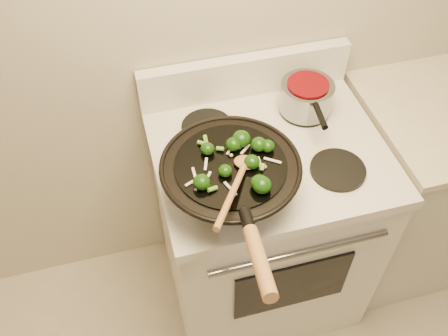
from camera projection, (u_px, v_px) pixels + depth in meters
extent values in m
cube|color=white|center=(262.00, 229.00, 2.04)|extent=(0.76, 0.64, 0.88)
cube|color=white|center=(269.00, 153.00, 1.69)|extent=(0.78, 0.66, 0.04)
cube|color=white|center=(245.00, 76.00, 1.80)|extent=(0.78, 0.05, 0.16)
cylinder|color=gray|center=(300.00, 253.00, 1.57)|extent=(0.60, 0.02, 0.02)
cube|color=black|center=(292.00, 286.00, 1.75)|extent=(0.42, 0.01, 0.28)
cylinder|color=black|center=(230.00, 192.00, 1.54)|extent=(0.18, 0.18, 0.01)
cylinder|color=black|center=(338.00, 170.00, 1.60)|extent=(0.18, 0.18, 0.01)
cylinder|color=black|center=(207.00, 127.00, 1.73)|extent=(0.18, 0.18, 0.01)
cylinder|color=black|center=(304.00, 109.00, 1.80)|extent=(0.18, 0.18, 0.01)
cube|color=silver|center=(440.00, 183.00, 2.20)|extent=(0.81, 0.60, 0.88)
torus|color=black|center=(231.00, 166.00, 1.45)|extent=(0.42, 0.42, 0.02)
cylinder|color=black|center=(231.00, 165.00, 1.45)|extent=(0.33, 0.33, 0.01)
cylinder|color=black|center=(247.00, 220.00, 1.26)|extent=(0.04, 0.07, 0.05)
cylinder|color=#A57341|center=(260.00, 261.00, 1.14)|extent=(0.06, 0.22, 0.09)
ellipsoid|color=#123A09|center=(252.00, 162.00, 1.42)|extent=(0.05, 0.05, 0.04)
cylinder|color=#4E832F|center=(256.00, 164.00, 1.44)|extent=(0.01, 0.02, 0.02)
ellipsoid|color=#123A09|center=(268.00, 146.00, 1.47)|extent=(0.04, 0.04, 0.04)
ellipsoid|color=#123A09|center=(259.00, 144.00, 1.47)|extent=(0.05, 0.05, 0.04)
ellipsoid|color=#123A09|center=(202.00, 182.00, 1.37)|extent=(0.05, 0.05, 0.04)
cylinder|color=#4E832F|center=(207.00, 184.00, 1.39)|extent=(0.02, 0.02, 0.02)
ellipsoid|color=#123A09|center=(259.00, 183.00, 1.37)|extent=(0.05, 0.05, 0.04)
ellipsoid|color=#123A09|center=(207.00, 149.00, 1.46)|extent=(0.04, 0.04, 0.04)
ellipsoid|color=#123A09|center=(241.00, 139.00, 1.48)|extent=(0.06, 0.06, 0.05)
cylinder|color=#4E832F|center=(247.00, 142.00, 1.50)|extent=(0.01, 0.02, 0.01)
ellipsoid|color=#123A09|center=(225.00, 171.00, 1.41)|extent=(0.04, 0.04, 0.03)
ellipsoid|color=#123A09|center=(233.00, 144.00, 1.47)|extent=(0.05, 0.05, 0.04)
ellipsoid|color=#123A09|center=(262.00, 185.00, 1.36)|extent=(0.05, 0.05, 0.05)
cylinder|color=#4E832F|center=(267.00, 187.00, 1.38)|extent=(0.02, 0.02, 0.02)
cube|color=white|center=(239.00, 141.00, 1.50)|extent=(0.02, 0.06, 0.00)
cube|color=white|center=(260.00, 164.00, 1.44)|extent=(0.01, 0.05, 0.00)
cube|color=white|center=(197.00, 185.00, 1.39)|extent=(0.02, 0.04, 0.00)
cube|color=white|center=(194.00, 174.00, 1.42)|extent=(0.01, 0.05, 0.00)
cube|color=white|center=(273.00, 160.00, 1.45)|extent=(0.05, 0.04, 0.00)
cube|color=white|center=(208.00, 178.00, 1.41)|extent=(0.03, 0.04, 0.00)
cube|color=white|center=(193.00, 182.00, 1.40)|extent=(0.05, 0.03, 0.00)
cube|color=white|center=(245.00, 149.00, 1.48)|extent=(0.04, 0.04, 0.00)
cube|color=white|center=(203.00, 179.00, 1.40)|extent=(0.04, 0.02, 0.00)
cube|color=white|center=(239.00, 143.00, 1.49)|extent=(0.02, 0.04, 0.00)
cube|color=white|center=(230.00, 149.00, 1.48)|extent=(0.03, 0.04, 0.00)
cube|color=white|center=(206.00, 164.00, 1.44)|extent=(0.02, 0.05, 0.00)
cube|color=white|center=(230.00, 188.00, 1.38)|extent=(0.03, 0.05, 0.00)
cylinder|color=#559831|center=(220.00, 149.00, 1.47)|extent=(0.03, 0.02, 0.02)
cylinder|color=#559831|center=(202.00, 143.00, 1.49)|extent=(0.02, 0.03, 0.02)
cylinder|color=#559831|center=(206.00, 140.00, 1.50)|extent=(0.03, 0.03, 0.01)
cylinder|color=#559831|center=(263.00, 167.00, 1.43)|extent=(0.02, 0.03, 0.02)
cylinder|color=#559831|center=(212.00, 189.00, 1.37)|extent=(0.02, 0.03, 0.01)
sphere|color=beige|center=(265.00, 167.00, 1.43)|extent=(0.01, 0.01, 0.01)
sphere|color=beige|center=(231.00, 155.00, 1.46)|extent=(0.01, 0.01, 0.01)
sphere|color=beige|center=(208.00, 148.00, 1.48)|extent=(0.01, 0.01, 0.01)
ellipsoid|color=#A57341|center=(246.00, 162.00, 1.44)|extent=(0.09, 0.08, 0.02)
cylinder|color=#A57341|center=(232.00, 194.00, 1.32)|extent=(0.17, 0.26, 0.09)
cylinder|color=gray|center=(306.00, 96.00, 1.75)|extent=(0.19, 0.19, 0.10)
cylinder|color=#61040A|center=(308.00, 84.00, 1.71)|extent=(0.15, 0.15, 0.01)
cylinder|color=black|center=(320.00, 116.00, 1.62)|extent=(0.03, 0.12, 0.02)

